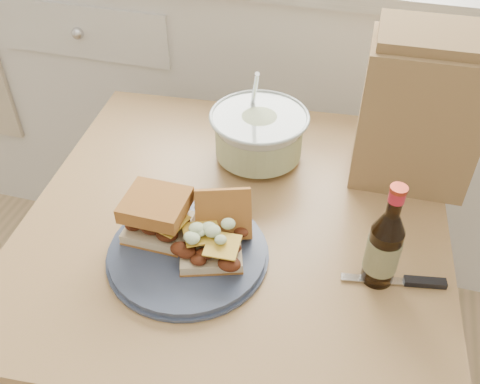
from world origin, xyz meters
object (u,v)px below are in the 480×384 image
(coleslaw_bowl, at_px, (259,137))
(plate, at_px, (188,253))
(beer_bottle, at_px, (384,247))
(paper_bag, at_px, (419,116))
(dining_table, at_px, (237,250))

(coleslaw_bowl, bearing_deg, plate, -98.70)
(plate, bearing_deg, beer_bottle, 7.15)
(coleslaw_bowl, relative_size, paper_bag, 0.71)
(plate, xyz_separation_m, coleslaw_bowl, (0.05, 0.33, 0.05))
(coleslaw_bowl, height_order, paper_bag, paper_bag)
(paper_bag, bearing_deg, plate, -138.24)
(dining_table, height_order, plate, plate)
(beer_bottle, bearing_deg, plate, -158.48)
(paper_bag, bearing_deg, beer_bottle, -97.81)
(plate, height_order, beer_bottle, beer_bottle)
(plate, xyz_separation_m, paper_bag, (0.37, 0.35, 0.14))
(dining_table, bearing_deg, coleslaw_bowl, 86.62)
(dining_table, bearing_deg, beer_bottle, -22.07)
(plate, relative_size, coleslaw_bowl, 1.33)
(dining_table, distance_m, beer_bottle, 0.34)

